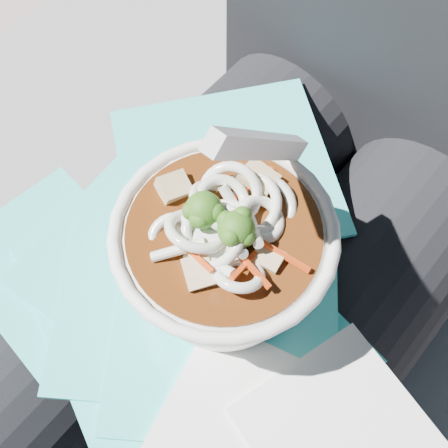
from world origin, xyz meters
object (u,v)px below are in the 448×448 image
Objects in this scene: person_body at (273,240)px; lap at (208,322)px; udon_bowl at (224,251)px; plastic_bag at (180,279)px; stone_ledge at (282,319)px.

lap is at bearing -90.00° from person_body.
person_body is (0.00, 0.09, 0.02)m from lap.
udon_bowl reaches higher than lap.
person_body is 5.27× the size of udon_bowl.
lap is 1.31× the size of plastic_bag.
udon_bowl is at bearing -84.60° from stone_ledge.
udon_bowl is at bearing 25.31° from lap.
person_body reaches higher than plastic_bag.
stone_ledge is at bearing 90.00° from person_body.
lap is 0.09m from plastic_bag.
stone_ledge is 0.43m from plastic_bag.
plastic_bag is (-0.02, -0.10, 0.07)m from person_body.
lap is 2.52× the size of udon_bowl.
person_body is at bearing -90.00° from stone_ledge.
udon_bowl is (0.01, -0.14, 0.46)m from stone_ledge.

